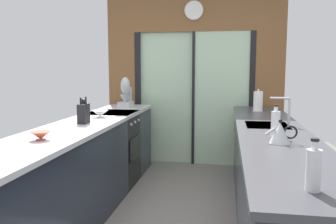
{
  "coord_description": "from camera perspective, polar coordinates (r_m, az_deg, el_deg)",
  "views": [
    {
      "loc": [
        0.51,
        -2.93,
        1.47
      ],
      "look_at": [
        -0.09,
        0.6,
        1.02
      ],
      "focal_mm": 37.75,
      "sensor_mm": 36.0,
      "label": 1
    }
  ],
  "objects": [
    {
      "name": "soap_bottle_near",
      "position": [
        1.71,
        22.45,
        -8.5
      ],
      "size": [
        0.07,
        0.07,
        0.24
      ],
      "color": "silver",
      "rests_on": "right_counter_run"
    },
    {
      "name": "stand_mixer",
      "position": [
        4.95,
        -6.84,
        2.62
      ],
      "size": [
        0.17,
        0.27,
        0.42
      ],
      "color": "#B7BABC",
      "rests_on": "left_counter_run"
    },
    {
      "name": "sink_faucet",
      "position": [
        3.54,
        18.49,
        0.82
      ],
      "size": [
        0.19,
        0.02,
        0.27
      ],
      "color": "#B7BABC",
      "rests_on": "right_counter_run"
    },
    {
      "name": "kettle",
      "position": [
        2.7,
        17.68,
        -3.23
      ],
      "size": [
        0.23,
        0.15,
        0.18
      ],
      "color": "#B7BABC",
      "rests_on": "right_counter_run"
    },
    {
      "name": "left_counter_run",
      "position": [
        3.52,
        -14.84,
        -9.66
      ],
      "size": [
        0.62,
        3.8,
        0.92
      ],
      "color": "#1E232D",
      "rests_on": "ground_plane"
    },
    {
      "name": "mixing_bowl_far",
      "position": [
        4.01,
        -10.91,
        -0.24
      ],
      "size": [
        0.18,
        0.18,
        0.08
      ],
      "color": "silver",
      "rests_on": "left_counter_run"
    },
    {
      "name": "ground_plane",
      "position": [
        3.86,
        1.35,
        -15.38
      ],
      "size": [
        5.04,
        7.6,
        0.02
      ],
      "primitive_type": "cube",
      "color": "slate"
    },
    {
      "name": "oven_range",
      "position": [
        4.52,
        -8.95,
        -5.87
      ],
      "size": [
        0.6,
        0.6,
        0.92
      ],
      "color": "black",
      "rests_on": "ground_plane"
    },
    {
      "name": "back_wall_unit",
      "position": [
        5.35,
        4.18,
        7.73
      ],
      "size": [
        2.64,
        0.12,
        2.7
      ],
      "color": "brown",
      "rests_on": "ground_plane"
    },
    {
      "name": "mixing_bowl_mid",
      "position": [
        2.86,
        -19.88,
        -3.58
      ],
      "size": [
        0.16,
        0.16,
        0.07
      ],
      "color": "#BC4C38",
      "rests_on": "left_counter_run"
    },
    {
      "name": "knife_block",
      "position": [
        3.58,
        -13.47,
        -0.22
      ],
      "size": [
        0.08,
        0.14,
        0.27
      ],
      "color": "black",
      "rests_on": "left_counter_run"
    },
    {
      "name": "paper_towel_roll",
      "position": [
        4.59,
        14.33,
        1.66
      ],
      "size": [
        0.13,
        0.13,
        0.28
      ],
      "color": "#B7BABC",
      "rests_on": "right_counter_run"
    },
    {
      "name": "right_counter_run",
      "position": [
        3.4,
        16.21,
        -10.3
      ],
      "size": [
        0.62,
        3.8,
        0.92
      ],
      "color": "#1E232D",
      "rests_on": "ground_plane"
    },
    {
      "name": "soap_bottle_far",
      "position": [
        2.94,
        16.97,
        -1.73
      ],
      "size": [
        0.07,
        0.07,
        0.26
      ],
      "color": "silver",
      "rests_on": "right_counter_run"
    }
  ]
}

